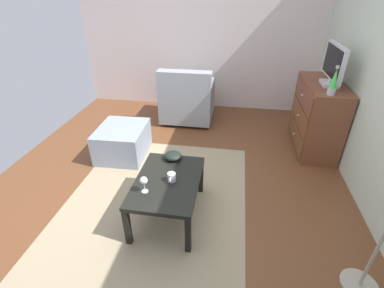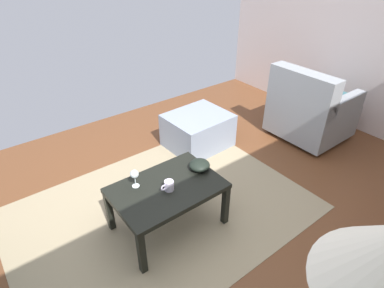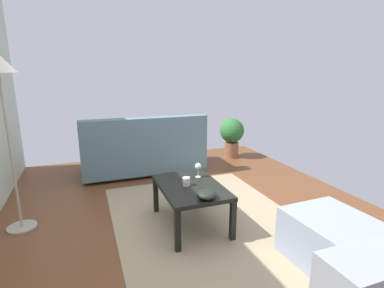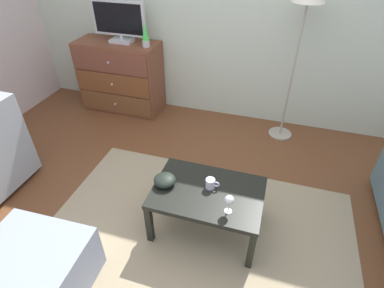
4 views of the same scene
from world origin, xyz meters
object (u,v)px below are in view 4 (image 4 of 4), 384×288
at_px(wine_glass, 229,200).
at_px(mug, 211,183).
at_px(lava_lamp, 145,35).
at_px(bowl_decorative, 165,180).
at_px(standing_lamp, 306,9).
at_px(dresser, 121,77).
at_px(tv, 119,21).
at_px(ottoman, 36,269).
at_px(coffee_table, 208,196).

relative_size(wine_glass, mug, 1.38).
xyz_separation_m(lava_lamp, bowl_decorative, (0.86, -1.67, -0.60)).
bearing_deg(lava_lamp, standing_lamp, -0.17).
distance_m(dresser, bowl_decorative, 2.15).
relative_size(tv, bowl_decorative, 3.73).
bearing_deg(lava_lamp, dresser, 174.36).
bearing_deg(mug, ottoman, -138.09).
distance_m(coffee_table, standing_lamp, 2.04).
distance_m(dresser, ottoman, 2.65).
bearing_deg(dresser, coffee_table, -45.54).
bearing_deg(lava_lamp, wine_glass, -51.90).
bearing_deg(tv, bowl_decorative, -54.84).
bearing_deg(tv, standing_lamp, -1.98).
relative_size(lava_lamp, standing_lamp, 0.19).
bearing_deg(dresser, tv, 17.25).
xyz_separation_m(dresser, mug, (1.66, -1.64, 0.01)).
bearing_deg(standing_lamp, coffee_table, -107.60).
relative_size(ottoman, standing_lamp, 0.41).
relative_size(mug, standing_lamp, 0.07).
relative_size(wine_glass, ottoman, 0.22).
xyz_separation_m(coffee_table, wine_glass, (0.20, -0.16, 0.17)).
height_order(tv, bowl_decorative, tv).
bearing_deg(bowl_decorative, mug, 10.72).
distance_m(wine_glass, ottoman, 1.44).
distance_m(bowl_decorative, standing_lamp, 2.13).
relative_size(lava_lamp, wine_glass, 2.10).
xyz_separation_m(lava_lamp, standing_lamp, (1.74, -0.01, 0.39)).
xyz_separation_m(lava_lamp, mug, (1.23, -1.60, -0.60)).
xyz_separation_m(lava_lamp, wine_glass, (1.41, -1.80, -0.53)).
bearing_deg(wine_glass, tv, 133.51).
distance_m(dresser, tv, 0.73).
distance_m(bowl_decorative, ottoman, 1.10).
relative_size(dresser, wine_glass, 6.86).
bearing_deg(mug, coffee_table, -102.13).
xyz_separation_m(coffee_table, standing_lamp, (0.52, 1.64, 1.09)).
relative_size(mug, bowl_decorative, 0.63).
relative_size(wine_glass, bowl_decorative, 0.87).
distance_m(tv, bowl_decorative, 2.24).
bearing_deg(ottoman, dresser, 104.23).
xyz_separation_m(coffee_table, mug, (0.01, 0.04, 0.10)).
xyz_separation_m(tv, standing_lamp, (2.10, -0.07, 0.28)).
bearing_deg(dresser, standing_lamp, -1.27).
height_order(coffee_table, ottoman, coffee_table).
height_order(lava_lamp, wine_glass, lava_lamp).
relative_size(dresser, tv, 1.60).
bearing_deg(standing_lamp, mug, -107.75).
height_order(tv, lava_lamp, tv).
distance_m(wine_glass, bowl_decorative, 0.57).
relative_size(tv, standing_lamp, 0.39).
bearing_deg(coffee_table, tv, 132.69).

